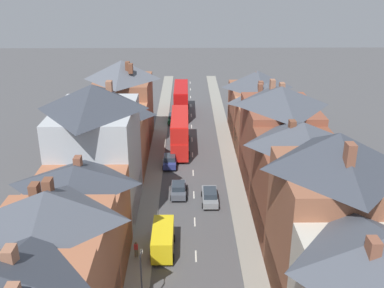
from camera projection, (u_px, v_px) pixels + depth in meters
name	position (u px, v px, depth m)	size (l,w,h in m)	color
pavement_left	(155.00, 166.00, 60.43)	(2.20, 104.00, 0.14)	gray
pavement_right	(231.00, 166.00, 60.54)	(2.20, 104.00, 0.14)	gray
centre_line_dashes	(193.00, 173.00, 58.65)	(0.14, 97.80, 0.01)	silver
terrace_row_left	(85.00, 191.00, 41.11)	(8.00, 65.97, 14.37)	#A36042
terrace_row_right	(306.00, 190.00, 41.39)	(8.00, 70.07, 14.33)	beige
double_decker_bus_lead	(180.00, 132.00, 64.90)	(2.74, 10.80, 5.30)	red
double_decker_bus_mid_street	(181.00, 100.00, 80.29)	(2.74, 10.80, 5.30)	red
car_near_blue	(210.00, 196.00, 51.16)	(1.90, 4.48, 1.60)	gray
car_mid_black	(179.00, 189.00, 52.65)	(1.90, 3.99, 1.63)	#4C515B
car_parked_left_b	(170.00, 161.00, 60.23)	(1.90, 3.86, 1.66)	navy
car_far_grey	(173.00, 118.00, 76.87)	(1.90, 3.81, 1.63)	#144728
delivery_van	(163.00, 239.00, 42.24)	(2.20, 5.20, 2.41)	yellow
pedestrian_mid_left	(136.00, 249.00, 41.29)	(0.36, 0.22, 1.61)	brown
street_lamp	(142.00, 280.00, 33.81)	(0.20, 1.12, 5.50)	black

